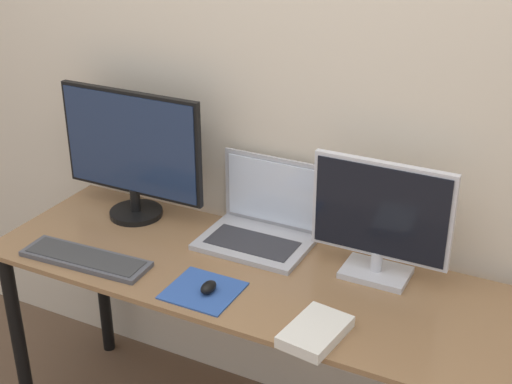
% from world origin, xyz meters
% --- Properties ---
extents(wall_back, '(7.00, 0.05, 2.50)m').
position_xyz_m(wall_back, '(0.00, 0.65, 1.25)').
color(wall_back, beige).
rests_on(wall_back, ground_plane).
extents(desk, '(1.73, 0.59, 0.75)m').
position_xyz_m(desk, '(0.00, 0.29, 0.63)').
color(desk, olive).
rests_on(desk, ground_plane).
extents(monitor_left, '(0.56, 0.19, 0.47)m').
position_xyz_m(monitor_left, '(-0.54, 0.45, 1.00)').
color(monitor_left, black).
rests_on(monitor_left, desk).
extents(monitor_right, '(0.43, 0.14, 0.38)m').
position_xyz_m(monitor_right, '(0.37, 0.45, 0.94)').
color(monitor_right, silver).
rests_on(monitor_right, desk).
extents(laptop, '(0.37, 0.27, 0.27)m').
position_xyz_m(laptop, '(-0.06, 0.51, 0.81)').
color(laptop, '#ADADB2').
rests_on(laptop, desk).
extents(keyboard, '(0.45, 0.15, 0.02)m').
position_xyz_m(keyboard, '(-0.50, 0.11, 0.76)').
color(keyboard, '#4C4C51').
rests_on(keyboard, desk).
extents(mousepad, '(0.21, 0.20, 0.00)m').
position_xyz_m(mousepad, '(-0.07, 0.13, 0.75)').
color(mousepad, '#2D519E').
rests_on(mousepad, desk).
extents(mouse, '(0.04, 0.07, 0.03)m').
position_xyz_m(mouse, '(-0.05, 0.13, 0.77)').
color(mouse, black).
rests_on(mouse, mousepad).
extents(book, '(0.16, 0.22, 0.03)m').
position_xyz_m(book, '(0.32, 0.08, 0.76)').
color(book, silver).
rests_on(book, desk).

